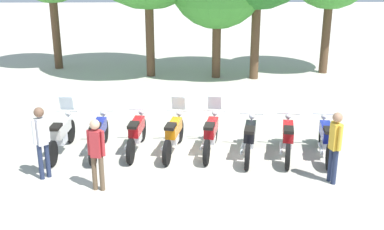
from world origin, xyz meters
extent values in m
plane|color=#BCB7A8|center=(0.00, 0.00, 0.00)|extent=(80.00, 80.00, 0.00)
cylinder|color=black|center=(-3.37, 0.87, 0.32)|extent=(0.14, 0.64, 0.64)
cylinder|color=black|center=(-3.47, -0.68, 0.32)|extent=(0.14, 0.64, 0.64)
cube|color=silver|center=(-3.37, 0.87, 0.66)|extent=(0.14, 0.37, 0.04)
cube|color=silver|center=(-3.42, 0.15, 0.67)|extent=(0.32, 0.96, 0.30)
cube|color=silver|center=(-3.42, 0.10, 0.40)|extent=(0.24, 0.41, 0.24)
cube|color=black|center=(-3.44, -0.25, 0.86)|extent=(0.27, 0.45, 0.08)
cylinder|color=silver|center=(-3.38, 0.78, 0.64)|extent=(0.06, 0.23, 0.64)
cylinder|color=silver|center=(-3.38, 0.69, 0.97)|extent=(0.62, 0.07, 0.04)
sphere|color=silver|center=(-3.37, 0.82, 0.85)|extent=(0.17, 0.17, 0.16)
cylinder|color=silver|center=(-3.60, -0.19, 0.34)|extent=(0.11, 0.70, 0.07)
cube|color=silver|center=(-3.38, 0.75, 1.17)|extent=(0.37, 0.15, 0.39)
cylinder|color=black|center=(-2.42, 0.88, 0.32)|extent=(0.12, 0.64, 0.64)
cylinder|color=black|center=(-2.46, -0.66, 0.32)|extent=(0.12, 0.64, 0.64)
cube|color=silver|center=(-2.42, 0.88, 0.66)|extent=(0.13, 0.36, 0.04)
cube|color=navy|center=(-2.44, 0.16, 0.67)|extent=(0.28, 0.96, 0.30)
cube|color=silver|center=(-2.44, 0.11, 0.40)|extent=(0.23, 0.41, 0.24)
cube|color=black|center=(-2.45, -0.24, 0.86)|extent=(0.25, 0.45, 0.08)
cylinder|color=silver|center=(-2.42, 0.79, 0.64)|extent=(0.06, 0.23, 0.64)
cylinder|color=silver|center=(-2.43, 0.70, 0.97)|extent=(0.62, 0.05, 0.04)
sphere|color=silver|center=(-2.42, 0.83, 0.85)|extent=(0.16, 0.16, 0.16)
cylinder|color=silver|center=(-2.61, -0.19, 0.34)|extent=(0.09, 0.70, 0.07)
cylinder|color=black|center=(-1.38, 0.97, 0.32)|extent=(0.17, 0.65, 0.64)
cylinder|color=black|center=(-1.55, -0.57, 0.32)|extent=(0.17, 0.65, 0.64)
cube|color=silver|center=(-1.38, 0.97, 0.66)|extent=(0.16, 0.37, 0.04)
cube|color=red|center=(-1.46, 0.25, 0.67)|extent=(0.36, 0.97, 0.30)
cube|color=silver|center=(-1.46, 0.20, 0.40)|extent=(0.26, 0.42, 0.24)
cube|color=black|center=(-1.50, -0.15, 0.86)|extent=(0.29, 0.46, 0.08)
cylinder|color=silver|center=(-1.39, 0.88, 0.64)|extent=(0.07, 0.23, 0.64)
cylinder|color=silver|center=(-1.40, 0.79, 0.97)|extent=(0.62, 0.10, 0.04)
sphere|color=silver|center=(-1.39, 0.92, 0.85)|extent=(0.18, 0.18, 0.16)
cylinder|color=silver|center=(-1.66, -0.08, 0.34)|extent=(0.14, 0.70, 0.07)
cylinder|color=black|center=(-0.34, 0.84, 0.32)|extent=(0.22, 0.65, 0.64)
cylinder|color=black|center=(-0.64, -0.68, 0.32)|extent=(0.22, 0.65, 0.64)
cube|color=silver|center=(-0.34, 0.84, 0.66)|extent=(0.19, 0.38, 0.04)
cube|color=orange|center=(-0.48, 0.13, 0.67)|extent=(0.44, 0.98, 0.30)
cube|color=silver|center=(-0.49, 0.08, 0.40)|extent=(0.29, 0.44, 0.24)
cube|color=black|center=(-0.56, -0.26, 0.86)|extent=(0.32, 0.48, 0.08)
cylinder|color=silver|center=(-0.36, 0.75, 0.64)|extent=(0.09, 0.23, 0.64)
cylinder|color=silver|center=(-0.37, 0.67, 0.97)|extent=(0.62, 0.16, 0.04)
sphere|color=silver|center=(-0.35, 0.79, 0.85)|extent=(0.19, 0.19, 0.16)
cylinder|color=silver|center=(-0.70, -0.18, 0.34)|extent=(0.20, 0.70, 0.07)
cube|color=silver|center=(-0.36, 0.73, 1.17)|extent=(0.38, 0.20, 0.39)
cylinder|color=black|center=(0.64, 0.85, 0.32)|extent=(0.22, 0.65, 0.64)
cylinder|color=black|center=(0.34, -0.67, 0.32)|extent=(0.22, 0.65, 0.64)
cube|color=silver|center=(0.64, 0.85, 0.66)|extent=(0.19, 0.38, 0.04)
cube|color=red|center=(0.50, 0.14, 0.67)|extent=(0.44, 0.98, 0.30)
cube|color=silver|center=(0.49, 0.09, 0.40)|extent=(0.29, 0.43, 0.24)
cube|color=black|center=(0.42, -0.25, 0.86)|extent=(0.32, 0.48, 0.08)
cylinder|color=silver|center=(0.62, 0.76, 0.64)|extent=(0.09, 0.23, 0.64)
cylinder|color=silver|center=(0.60, 0.68, 0.97)|extent=(0.62, 0.15, 0.04)
sphere|color=silver|center=(0.63, 0.80, 0.85)|extent=(0.19, 0.19, 0.16)
cylinder|color=silver|center=(0.27, -0.17, 0.34)|extent=(0.20, 0.70, 0.07)
cube|color=silver|center=(0.61, 0.73, 1.17)|extent=(0.38, 0.20, 0.39)
cylinder|color=black|center=(1.61, 0.56, 0.32)|extent=(0.22, 0.65, 0.64)
cylinder|color=black|center=(1.32, -0.96, 0.32)|extent=(0.22, 0.65, 0.64)
cube|color=silver|center=(1.61, 0.56, 0.66)|extent=(0.19, 0.38, 0.04)
cube|color=black|center=(1.47, -0.15, 0.67)|extent=(0.44, 0.98, 0.30)
cube|color=silver|center=(1.46, -0.20, 0.40)|extent=(0.29, 0.43, 0.24)
cube|color=black|center=(1.40, -0.54, 0.86)|extent=(0.32, 0.48, 0.08)
cylinder|color=silver|center=(1.60, 0.47, 0.64)|extent=(0.09, 0.23, 0.64)
cylinder|color=silver|center=(1.58, 0.39, 0.97)|extent=(0.62, 0.15, 0.04)
sphere|color=silver|center=(1.60, 0.51, 0.85)|extent=(0.19, 0.19, 0.16)
cylinder|color=silver|center=(1.25, -0.46, 0.34)|extent=(0.20, 0.70, 0.07)
cylinder|color=black|center=(2.59, 0.56, 0.32)|extent=(0.22, 0.65, 0.64)
cylinder|color=black|center=(2.30, -0.97, 0.32)|extent=(0.22, 0.65, 0.64)
cube|color=silver|center=(2.59, 0.56, 0.66)|extent=(0.19, 0.38, 0.04)
cube|color=red|center=(2.45, -0.16, 0.67)|extent=(0.43, 0.98, 0.30)
cube|color=silver|center=(2.44, -0.20, 0.40)|extent=(0.29, 0.43, 0.24)
cube|color=black|center=(2.38, -0.55, 0.86)|extent=(0.32, 0.48, 0.08)
cylinder|color=silver|center=(2.57, 0.47, 0.64)|extent=(0.09, 0.23, 0.64)
cylinder|color=silver|center=(2.55, 0.38, 0.97)|extent=(0.62, 0.15, 0.04)
sphere|color=silver|center=(2.58, 0.51, 0.85)|extent=(0.19, 0.19, 0.16)
cylinder|color=silver|center=(2.23, -0.47, 0.34)|extent=(0.20, 0.70, 0.07)
cylinder|color=black|center=(3.54, 0.51, 0.32)|extent=(0.20, 0.65, 0.64)
cylinder|color=black|center=(3.30, -1.02, 0.32)|extent=(0.20, 0.65, 0.64)
cube|color=silver|center=(3.54, 0.51, 0.66)|extent=(0.18, 0.37, 0.04)
cube|color=navy|center=(3.43, -0.20, 0.67)|extent=(0.41, 0.98, 0.30)
cube|color=silver|center=(3.42, -0.25, 0.40)|extent=(0.28, 0.43, 0.24)
cube|color=black|center=(3.36, -0.60, 0.86)|extent=(0.31, 0.47, 0.08)
cylinder|color=silver|center=(3.53, 0.42, 0.64)|extent=(0.09, 0.23, 0.64)
cylinder|color=silver|center=(3.51, 0.33, 0.97)|extent=(0.62, 0.13, 0.04)
sphere|color=silver|center=(3.53, 0.46, 0.85)|extent=(0.18, 0.18, 0.16)
cylinder|color=silver|center=(3.21, -0.52, 0.34)|extent=(0.18, 0.70, 0.07)
cylinder|color=#232D4C|center=(3.14, -1.61, 0.41)|extent=(0.14, 0.14, 0.82)
cylinder|color=#232D4C|center=(3.19, -1.78, 0.41)|extent=(0.14, 0.14, 0.82)
cube|color=gold|center=(3.16, -1.69, 1.13)|extent=(0.25, 0.27, 0.61)
cylinder|color=gold|center=(3.12, -1.54, 1.14)|extent=(0.10, 0.10, 0.58)
cylinder|color=gold|center=(3.21, -1.85, 1.14)|extent=(0.10, 0.10, 0.58)
sphere|color=#A87A5B|center=(3.16, -1.69, 1.58)|extent=(0.27, 0.27, 0.22)
cylinder|color=brown|center=(-2.19, -1.96, 0.40)|extent=(0.13, 0.13, 0.80)
cylinder|color=brown|center=(-2.03, -1.99, 0.40)|extent=(0.13, 0.13, 0.80)
cube|color=#B22D33|center=(-2.11, -1.97, 1.11)|extent=(0.26, 0.24, 0.60)
cylinder|color=#B22D33|center=(-2.27, -1.94, 1.12)|extent=(0.09, 0.09, 0.57)
cylinder|color=#B22D33|center=(-1.95, -2.01, 1.12)|extent=(0.09, 0.09, 0.57)
sphere|color=#DBAD89|center=(-2.11, -1.97, 1.55)|extent=(0.26, 0.26, 0.22)
cylinder|color=#232D4C|center=(-3.52, -1.42, 0.42)|extent=(0.16, 0.16, 0.84)
cylinder|color=#232D4C|center=(-3.40, -1.31, 0.42)|extent=(0.16, 0.16, 0.84)
cube|color=silver|center=(-3.46, -1.36, 1.16)|extent=(0.30, 0.30, 0.63)
cylinder|color=silver|center=(-3.58, -1.47, 1.18)|extent=(0.11, 0.11, 0.60)
cylinder|color=silver|center=(-3.34, -1.26, 1.18)|extent=(0.11, 0.11, 0.60)
sphere|color=brown|center=(-3.46, -1.36, 1.62)|extent=(0.32, 0.32, 0.23)
cylinder|color=brown|center=(-5.92, 9.86, 1.70)|extent=(0.36, 0.36, 3.40)
cylinder|color=brown|center=(-1.63, 8.38, 1.81)|extent=(0.36, 0.36, 3.62)
cylinder|color=brown|center=(1.14, 8.09, 1.31)|extent=(0.36, 0.36, 2.63)
cylinder|color=brown|center=(2.70, 7.86, 1.77)|extent=(0.36, 0.36, 3.55)
cylinder|color=brown|center=(5.88, 8.81, 1.64)|extent=(0.36, 0.36, 3.28)
camera|label=1|loc=(-0.19, -11.49, 5.01)|focal=44.53mm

